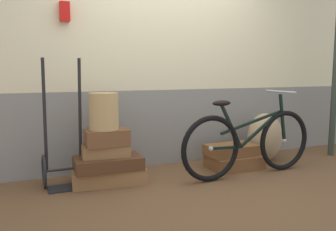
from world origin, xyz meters
name	(u,v)px	position (x,y,z in m)	size (l,w,h in m)	color
ground	(194,184)	(0.00, 0.00, -0.03)	(8.84, 5.20, 0.06)	brown
station_building	(164,45)	(0.01, 0.85, 1.48)	(6.84, 0.74, 2.94)	gray
suitcase_0	(109,175)	(-0.84, 0.33, 0.08)	(0.74, 0.42, 0.16)	olive
suitcase_1	(108,163)	(-0.85, 0.28, 0.22)	(0.68, 0.38, 0.13)	#4C2D19
suitcase_2	(105,150)	(-0.87, 0.32, 0.35)	(0.47, 0.29, 0.12)	olive
suitcase_3	(107,138)	(-0.86, 0.28, 0.49)	(0.43, 0.25, 0.16)	brown
suitcase_4	(234,161)	(0.69, 0.27, 0.08)	(0.62, 0.42, 0.15)	brown
suitcase_5	(231,150)	(0.65, 0.29, 0.22)	(0.59, 0.36, 0.13)	brown
wicker_basket	(104,111)	(-0.88, 0.30, 0.75)	(0.29, 0.29, 0.37)	tan
luggage_trolley	(65,159)	(-1.26, 0.41, 0.28)	(0.42, 0.39, 1.28)	black
burlap_sack	(265,137)	(1.24, 0.39, 0.31)	(0.46, 0.39, 0.62)	tan
bicycle	(249,143)	(0.66, -0.05, 0.37)	(1.71, 0.46, 0.94)	black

